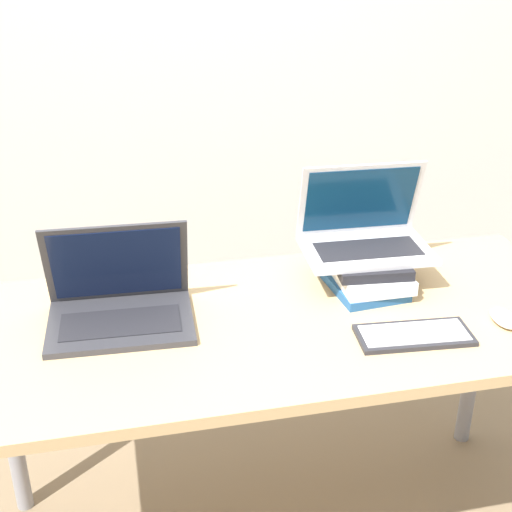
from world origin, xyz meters
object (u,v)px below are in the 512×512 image
Objects in this scene: wireless_keyboard at (414,335)px; mouse at (505,318)px; book_stack at (366,270)px; laptop_on_books at (364,233)px; laptop_left at (119,302)px.

mouse is at bearing 3.09° from wireless_keyboard.
book_stack is 0.28m from wireless_keyboard.
laptop_on_books is 3.54× the size of mouse.
laptop_on_books is (0.66, 0.09, 0.08)m from laptop_left.
mouse is (0.24, 0.01, 0.01)m from wireless_keyboard.
laptop_on_books reaches higher than book_stack.
laptop_left is at bearing 166.78° from mouse.
laptop_left is 1.28× the size of wireless_keyboard.
laptop_on_books reaches higher than mouse.
wireless_keyboard is (0.68, -0.23, -0.04)m from laptop_left.
wireless_keyboard is at bearing -86.92° from laptop_on_books.
book_stack reaches higher than wireless_keyboard.
laptop_left reaches higher than book_stack.
laptop_left reaches higher than mouse.
book_stack is 0.95× the size of wireless_keyboard.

